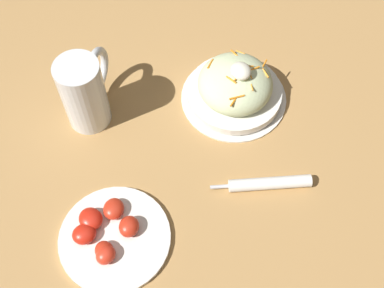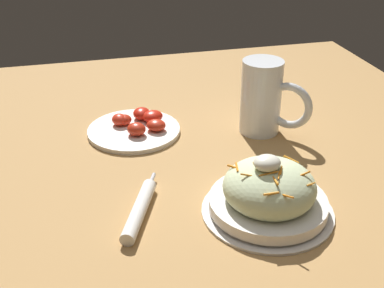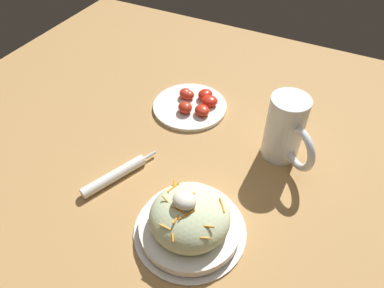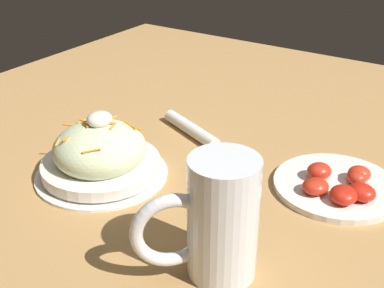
% 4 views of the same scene
% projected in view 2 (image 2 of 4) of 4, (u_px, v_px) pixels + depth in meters
% --- Properties ---
extents(ground_plane, '(1.43, 1.43, 0.00)m').
position_uv_depth(ground_plane, '(170.00, 179.00, 0.95)').
color(ground_plane, '#B2844C').
extents(salad_plate, '(0.22, 0.22, 0.11)m').
position_uv_depth(salad_plate, '(269.00, 194.00, 0.84)').
color(salad_plate, white).
rests_on(salad_plate, ground_plane).
extents(beer_mug, '(0.13, 0.13, 0.16)m').
position_uv_depth(beer_mug, '(263.00, 101.00, 1.09)').
color(beer_mug, white).
rests_on(beer_mug, ground_plane).
extents(napkin_roll, '(0.09, 0.19, 0.02)m').
position_uv_depth(napkin_roll, '(139.00, 210.00, 0.84)').
color(napkin_roll, white).
rests_on(napkin_roll, ground_plane).
extents(tomato_plate, '(0.20, 0.20, 0.04)m').
position_uv_depth(tomato_plate, '(136.00, 127.00, 1.11)').
color(tomato_plate, white).
rests_on(tomato_plate, ground_plane).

